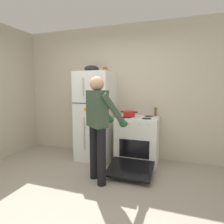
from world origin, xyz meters
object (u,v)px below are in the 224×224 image
object	(u,v)px
coffee_mug	(105,69)
pepper_mill	(156,112)
refrigerator	(96,116)
stove_range	(137,141)
person_cook	(99,120)
red_pot	(129,114)
mixing_bowl	(92,69)

from	to	relation	value
coffee_mug	pepper_mill	distance (m)	1.28
refrigerator	stove_range	world-z (taller)	refrigerator
person_cook	red_pot	distance (m)	0.88
pepper_mill	stove_range	bearing A→B (deg)	-144.04
refrigerator	stove_range	distance (m)	0.96
refrigerator	stove_range	size ratio (longest dim) A/B	1.45
stove_range	coffee_mug	world-z (taller)	coffee_mug
stove_range	coffee_mug	distance (m)	1.52
refrigerator	pepper_mill	xyz separation A→B (m)	(1.16, 0.20, 0.11)
refrigerator	pepper_mill	world-z (taller)	refrigerator
person_cook	red_pot	bearing A→B (deg)	73.09
person_cook	pepper_mill	bearing A→B (deg)	56.75
mixing_bowl	red_pot	bearing A→B (deg)	-3.66
red_pot	mixing_bowl	bearing A→B (deg)	176.34
pepper_mill	refrigerator	bearing A→B (deg)	-170.21
person_cook	mixing_bowl	bearing A→B (deg)	120.49
mixing_bowl	coffee_mug	bearing A→B (deg)	10.78
stove_range	pepper_mill	size ratio (longest dim) A/B	7.42
person_cook	coffee_mug	bearing A→B (deg)	105.58
person_cook	mixing_bowl	xyz separation A→B (m)	(-0.53, 0.89, 0.86)
coffee_mug	pepper_mill	bearing A→B (deg)	8.71
stove_range	refrigerator	bearing A→B (deg)	178.84
person_cook	mixing_bowl	world-z (taller)	mixing_bowl
person_cook	red_pot	xyz separation A→B (m)	(0.26, 0.84, 0.00)
red_pot	stove_range	bearing A→B (deg)	11.42
refrigerator	mixing_bowl	world-z (taller)	mixing_bowl
refrigerator	stove_range	xyz separation A→B (m)	(0.86, -0.02, -0.43)
pepper_mill	mixing_bowl	xyz separation A→B (m)	(-1.24, -0.20, 0.83)
refrigerator	coffee_mug	world-z (taller)	coffee_mug
stove_range	pepper_mill	world-z (taller)	pepper_mill
pepper_mill	coffee_mug	bearing A→B (deg)	-171.29
stove_range	person_cook	size ratio (longest dim) A/B	0.75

